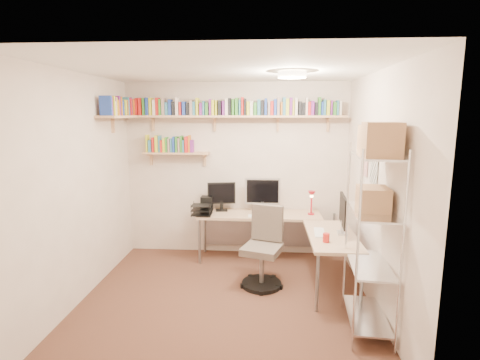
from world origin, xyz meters
The scene contains 6 objects.
ground centered at (0.00, 0.00, 0.00)m, with size 3.20×3.20×0.00m, color #442A1D.
room_shell centered at (0.00, 0.00, 1.55)m, with size 3.24×3.04×2.52m.
wall_shelves centered at (-0.42, 1.30, 2.03)m, with size 3.12×1.09×0.79m.
corner_desk centered at (0.48, 0.99, 0.66)m, with size 2.06×1.74×1.16m.
office_chair centered at (0.42, 0.41, 0.40)m, with size 0.54×0.55×0.96m.
wire_rack centered at (1.42, -0.51, 1.47)m, with size 0.44×0.80×1.99m.
Camera 1 is at (0.43, -3.90, 2.05)m, focal length 28.00 mm.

